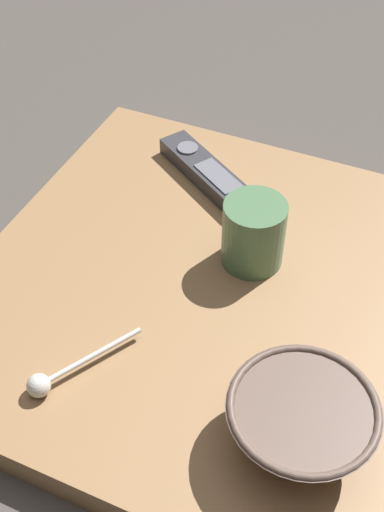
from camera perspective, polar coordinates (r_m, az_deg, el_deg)
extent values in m
plane|color=#47423D|center=(0.86, 1.21, -4.03)|extent=(6.00, 6.00, 0.00)
cube|color=#936D47|center=(0.85, 1.24, -3.10)|extent=(0.57, 0.60, 0.04)
cylinder|color=brown|center=(0.71, 8.93, -15.15)|extent=(0.06, 0.06, 0.01)
cone|color=brown|center=(0.68, 9.23, -13.85)|extent=(0.15, 0.15, 0.05)
torus|color=brown|center=(0.66, 9.51, -12.64)|extent=(0.15, 0.15, 0.01)
cylinder|color=#4C724C|center=(0.83, 5.26, 1.93)|extent=(0.08, 0.08, 0.09)
cylinder|color=silver|center=(0.75, -8.32, -8.33)|extent=(0.07, 0.11, 0.01)
sphere|color=silver|center=(0.74, -12.92, -10.70)|extent=(0.03, 0.03, 0.03)
cube|color=#38383D|center=(0.97, 1.39, 6.96)|extent=(0.19, 0.14, 0.02)
cylinder|color=slate|center=(0.99, -0.36, 9.18)|extent=(0.03, 0.03, 0.00)
cube|color=slate|center=(0.94, 2.25, 6.83)|extent=(0.08, 0.07, 0.00)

